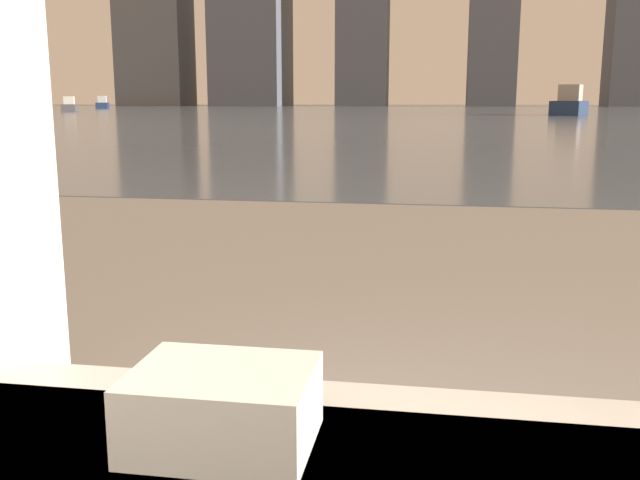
% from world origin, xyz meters
% --- Properties ---
extents(towel_stack, '(0.27, 0.22, 0.12)m').
position_xyz_m(towel_stack, '(-0.04, 0.74, 0.59)').
color(towel_stack, silver).
rests_on(towel_stack, bathtub).
extents(harbor_water, '(180.00, 110.00, 0.01)m').
position_xyz_m(harbor_water, '(0.00, 62.00, 0.01)').
color(harbor_water, slate).
rests_on(harbor_water, ground_plane).
extents(harbor_boat_0, '(3.41, 5.77, 2.05)m').
position_xyz_m(harbor_boat_0, '(8.92, 51.64, 0.73)').
color(harbor_boat_0, navy).
rests_on(harbor_boat_0, harbor_water).
extents(harbor_boat_1, '(2.73, 4.14, 1.47)m').
position_xyz_m(harbor_boat_1, '(-40.30, 81.89, 0.53)').
color(harbor_boat_1, navy).
rests_on(harbor_boat_1, harbor_water).
extents(harbor_boat_3, '(2.55, 3.74, 1.33)m').
position_xyz_m(harbor_boat_3, '(-33.42, 61.40, 0.48)').
color(harbor_boat_3, '#4C4C51').
rests_on(harbor_boat_3, harbor_water).
extents(skyline_tower_1, '(11.41, 12.94, 22.28)m').
position_xyz_m(skyline_tower_1, '(-31.17, 118.00, 11.14)').
color(skyline_tower_1, '#4C515B').
rests_on(skyline_tower_1, ground_plane).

